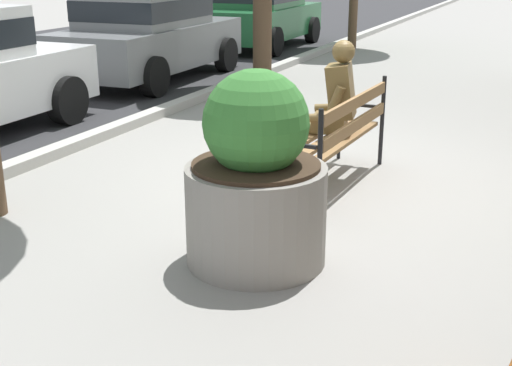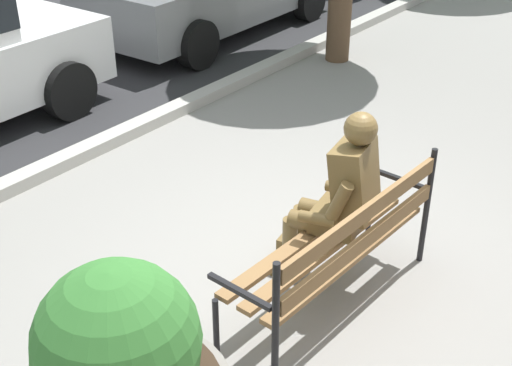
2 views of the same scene
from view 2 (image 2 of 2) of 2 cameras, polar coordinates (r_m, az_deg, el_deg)
ground_plane at (r=5.12m, az=5.14°, el=-8.10°), size 80.00×80.00×0.00m
curb_stone at (r=6.82m, az=-15.71°, el=1.72°), size 60.00×0.20×0.12m
park_bench at (r=4.58m, az=7.03°, el=-4.96°), size 1.82×0.62×0.95m
bronze_statue_seated at (r=4.78m, az=6.46°, el=-1.54°), size 0.60×0.84×1.37m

